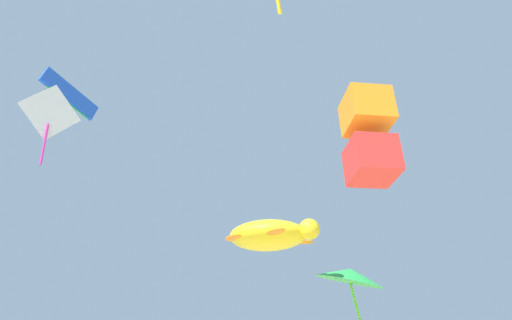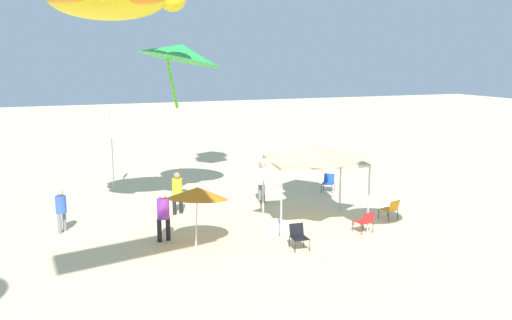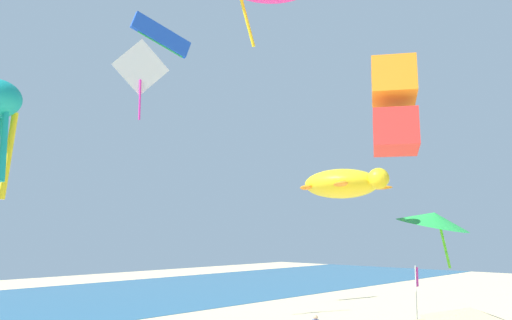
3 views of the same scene
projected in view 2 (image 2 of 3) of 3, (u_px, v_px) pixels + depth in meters
ground at (327, 224)px, 20.83m from camera, size 120.00×120.00×0.10m
canopy_tent at (314, 153)px, 20.22m from camera, size 3.43×3.77×3.09m
beach_umbrella at (198, 193)px, 17.91m from camera, size 2.09×2.07×2.24m
folding_chair_facing_ocean at (328, 181)px, 25.77m from camera, size 0.81×0.80×0.82m
folding_chair_right_of_tent at (391, 208)px, 21.14m from camera, size 0.72×0.65×0.82m
folding_chair_left_of_tent at (365, 220)px, 19.57m from camera, size 0.70×0.62×0.82m
folding_chair_near_cooler at (298, 235)px, 17.96m from camera, size 0.66×0.58×0.82m
cooler_box at (279, 226)px, 19.80m from camera, size 0.71×0.57×0.40m
banner_flag at (112, 141)px, 25.87m from camera, size 0.36×0.06×3.96m
person_watching_sky at (61, 207)px, 19.55m from camera, size 0.38×0.38×1.61m
person_beachcomber at (177, 190)px, 21.88m from camera, size 0.41×0.45×1.74m
person_kite_handler at (262, 178)px, 23.69m from camera, size 0.49×0.44×1.84m
person_far_stroller at (163, 212)px, 18.59m from camera, size 0.42×0.47×1.79m
kite_delta_green at (181, 52)px, 23.03m from camera, size 3.92×3.97×3.22m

